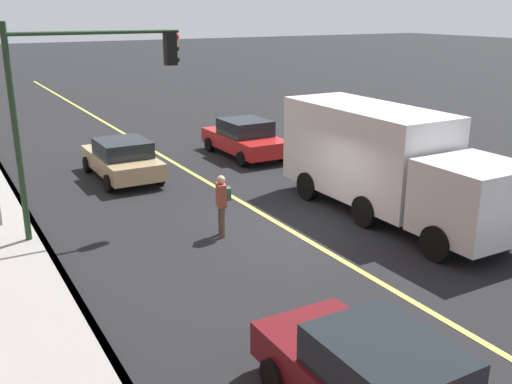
{
  "coord_description": "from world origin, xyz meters",
  "views": [
    {
      "loc": [
        -12.91,
        8.36,
        5.93
      ],
      "look_at": [
        -1.06,
        1.63,
        1.64
      ],
      "focal_mm": 41.1,
      "sensor_mm": 36.0,
      "label": 1
    }
  ],
  "objects_px": {
    "car_red": "(245,138)",
    "traffic_light_mast": "(83,91)",
    "pedestrian_with_backpack": "(222,201)",
    "car_tan": "(122,159)",
    "truck_white": "(386,161)"
  },
  "relations": [
    {
      "from": "car_tan",
      "to": "pedestrian_with_backpack",
      "type": "xyz_separation_m",
      "value": [
        -6.82,
        -0.65,
        0.25
      ]
    },
    {
      "from": "car_red",
      "to": "truck_white",
      "type": "distance_m",
      "value": 8.51
    },
    {
      "from": "truck_white",
      "to": "traffic_light_mast",
      "type": "height_order",
      "value": "traffic_light_mast"
    },
    {
      "from": "truck_white",
      "to": "car_red",
      "type": "bearing_deg",
      "value": 0.64
    },
    {
      "from": "pedestrian_with_backpack",
      "to": "traffic_light_mast",
      "type": "xyz_separation_m",
      "value": [
        1.94,
        2.96,
        2.9
      ]
    },
    {
      "from": "car_red",
      "to": "pedestrian_with_backpack",
      "type": "bearing_deg",
      "value": 147.64
    },
    {
      "from": "pedestrian_with_backpack",
      "to": "car_red",
      "type": "bearing_deg",
      "value": -32.36
    },
    {
      "from": "car_red",
      "to": "car_tan",
      "type": "distance_m",
      "value": 5.54
    },
    {
      "from": "car_tan",
      "to": "car_red",
      "type": "bearing_deg",
      "value": -81.67
    },
    {
      "from": "car_red",
      "to": "truck_white",
      "type": "relative_size",
      "value": 0.55
    },
    {
      "from": "car_tan",
      "to": "pedestrian_with_backpack",
      "type": "bearing_deg",
      "value": -174.59
    },
    {
      "from": "car_tan",
      "to": "truck_white",
      "type": "relative_size",
      "value": 0.53
    },
    {
      "from": "car_red",
      "to": "car_tan",
      "type": "relative_size",
      "value": 1.03
    },
    {
      "from": "truck_white",
      "to": "pedestrian_with_backpack",
      "type": "relative_size",
      "value": 4.76
    },
    {
      "from": "car_red",
      "to": "traffic_light_mast",
      "type": "relative_size",
      "value": 0.79
    }
  ]
}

